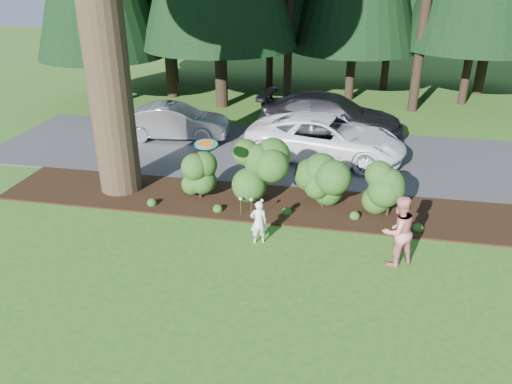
% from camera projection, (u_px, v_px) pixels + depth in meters
% --- Properties ---
extents(ground, '(80.00, 80.00, 0.00)m').
position_uv_depth(ground, '(243.00, 264.00, 11.67)').
color(ground, '#28611B').
rests_on(ground, ground).
extents(mulch_bed, '(16.00, 2.50, 0.05)m').
position_uv_depth(mulch_bed, '(267.00, 203.00, 14.55)').
color(mulch_bed, black).
rests_on(mulch_bed, ground).
extents(driveway, '(22.00, 6.00, 0.03)m').
position_uv_depth(driveway, '(287.00, 153.00, 18.33)').
color(driveway, '#38383A').
rests_on(driveway, ground).
extents(shrub_row, '(6.53, 1.60, 1.61)m').
position_uv_depth(shrub_row, '(294.00, 182.00, 13.99)').
color(shrub_row, '#214414').
rests_on(shrub_row, ground).
extents(lily_cluster, '(0.69, 0.09, 0.57)m').
position_uv_depth(lily_cluster, '(251.00, 200.00, 13.65)').
color(lily_cluster, '#214414').
rests_on(lily_cluster, ground).
extents(car_silver_wagon, '(4.26, 1.93, 1.35)m').
position_uv_depth(car_silver_wagon, '(175.00, 122.00, 19.55)').
color(car_silver_wagon, '#ADADB2').
rests_on(car_silver_wagon, driveway).
extents(car_white_suv, '(5.82, 3.29, 1.53)m').
position_uv_depth(car_white_suv, '(326.00, 138.00, 17.47)').
color(car_white_suv, white).
rests_on(car_white_suv, driveway).
extents(car_dark_suv, '(5.90, 2.91, 1.65)m').
position_uv_depth(car_dark_suv, '(331.00, 116.00, 19.78)').
color(car_dark_suv, black).
rests_on(car_dark_suv, driveway).
extents(child, '(0.48, 0.39, 1.14)m').
position_uv_depth(child, '(259.00, 222.00, 12.36)').
color(child, white).
rests_on(child, ground).
extents(adult, '(1.06, 1.01, 1.73)m').
position_uv_depth(adult, '(398.00, 231.00, 11.37)').
color(adult, red).
rests_on(adult, ground).
extents(frisbee, '(0.58, 0.57, 0.10)m').
position_uv_depth(frisbee, '(206.00, 144.00, 12.14)').
color(frisbee, teal).
rests_on(frisbee, ground).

